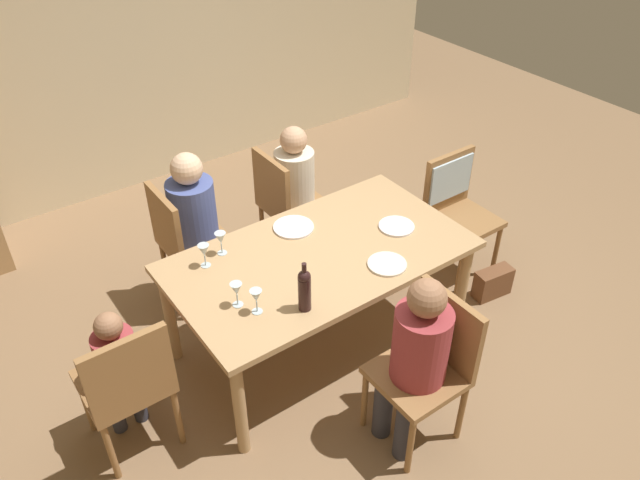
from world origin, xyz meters
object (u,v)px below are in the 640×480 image
at_px(chair_right_end, 454,197).
at_px(dinner_plate_guest_right, 387,264).
at_px(wine_glass_near_right, 221,239).
at_px(handbag, 493,283).
at_px(chair_left_end, 127,382).
at_px(person_woman_host, 416,354).
at_px(chair_near, 430,360).
at_px(person_man_bearded, 298,183).
at_px(person_child_small, 118,365).
at_px(chair_far_right, 285,200).
at_px(person_man_guest, 197,217).
at_px(dinner_plate_host, 396,226).
at_px(wine_glass_far, 256,297).
at_px(wine_glass_near_left, 236,290).
at_px(wine_bottle_tall_green, 304,289).
at_px(dining_table, 320,263).
at_px(chair_far_left, 184,239).
at_px(wine_glass_centre, 204,251).
at_px(dinner_plate_guest_left, 294,227).

relative_size(chair_right_end, dinner_plate_guest_right, 3.96).
height_order(wine_glass_near_right, handbag, wine_glass_near_right).
xyz_separation_m(chair_left_end, person_woman_host, (1.26, -0.80, 0.11)).
relative_size(chair_near, handbag, 3.29).
bearing_deg(person_man_bearded, chair_right_end, 48.25).
relative_size(person_man_bearded, person_child_small, 1.18).
bearing_deg(chair_far_right, person_man_guest, -90.00).
bearing_deg(chair_near, dinner_plate_host, -29.64).
relative_size(chair_right_end, wine_glass_near_right, 6.17).
distance_m(person_man_bearded, wine_glass_far, 1.51).
xyz_separation_m(chair_near, wine_glass_near_left, (-0.72, 0.77, 0.31)).
xyz_separation_m(person_man_bearded, wine_glass_far, (-1.01, -1.11, 0.20)).
bearing_deg(wine_glass_near_left, wine_bottle_tall_green, -40.14).
bearing_deg(dining_table, wine_glass_near_left, -169.95).
bearing_deg(person_man_bearded, chair_far_right, -90.00).
xyz_separation_m(chair_far_left, person_child_small, (-0.79, -0.86, 0.03)).
xyz_separation_m(wine_glass_centre, wine_glass_far, (0.04, -0.52, 0.00)).
height_order(person_man_bearded, dinner_plate_host, person_man_bearded).
relative_size(dining_table, person_woman_host, 1.63).
xyz_separation_m(chair_near, dinner_plate_guest_left, (-0.07, 1.20, 0.21)).
height_order(wine_glass_far, dinner_plate_guest_right, wine_glass_far).
distance_m(chair_near, person_man_guest, 1.84).
height_order(chair_near, person_child_small, person_child_small).
bearing_deg(person_man_guest, wine_glass_near_left, -13.91).
relative_size(person_woman_host, wine_glass_centre, 7.50).
relative_size(chair_left_end, person_man_bearded, 0.84).
distance_m(person_woman_host, person_man_guest, 1.81).
bearing_deg(wine_glass_near_right, chair_left_end, -151.88).
bearing_deg(chair_far_right, dinner_plate_guest_right, -3.18).
relative_size(person_woman_host, wine_bottle_tall_green, 3.63).
bearing_deg(person_woman_host, wine_glass_far, 39.38).
relative_size(person_woman_host, person_man_bearded, 1.01).
bearing_deg(dinner_plate_host, person_child_small, 177.31).
distance_m(chair_far_left, dinner_plate_host, 1.43).
bearing_deg(dining_table, wine_glass_far, -159.01).
bearing_deg(chair_left_end, wine_glass_near_left, -2.12).
bearing_deg(chair_near, handbag, -65.96).
height_order(person_man_bearded, wine_glass_far, person_man_bearded).
distance_m(chair_far_left, person_man_guest, 0.17).
relative_size(person_child_small, dinner_plate_guest_left, 3.61).
height_order(dining_table, wine_glass_centre, wine_glass_centre).
relative_size(person_man_bearded, dinner_plate_guest_right, 4.74).
bearing_deg(wine_glass_near_left, wine_glass_centre, 87.65).
bearing_deg(person_child_small, person_woman_host, -35.78).
height_order(wine_bottle_tall_green, wine_glass_near_left, wine_bottle_tall_green).
distance_m(wine_glass_far, dinner_plate_guest_left, 0.80).
xyz_separation_m(chair_far_left, wine_bottle_tall_green, (0.15, -1.23, 0.34)).
bearing_deg(dinner_plate_guest_right, chair_right_end, 23.31).
bearing_deg(wine_glass_near_left, dining_table, 10.05).
relative_size(dining_table, chair_right_end, 1.97).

